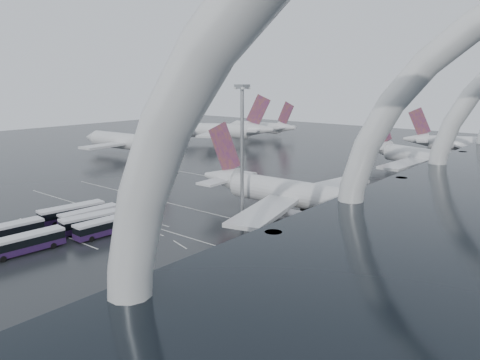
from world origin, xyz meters
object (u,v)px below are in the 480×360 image
Objects in this scene: airliner_gate_b at (432,159)px; bus_row_near_c at (94,221)px; jet_remote_far at (261,127)px; gse_cart_belly_a at (387,231)px; bus_row_near_d at (107,226)px; gse_cart_belly_c at (289,226)px; airliner_gate_c at (470,144)px; bus_row_near_a at (72,213)px; bus_row_far_a at (5,233)px; gse_cart_belly_d at (385,235)px; bus_row_far_c at (25,243)px; floodlight_mast at (242,140)px; bus_row_near_b at (89,216)px; jet_remote_mid at (220,131)px; airliner_main at (304,196)px; jet_remote_west at (128,142)px; gse_cart_belly_e at (364,214)px; gse_cart_belly_b at (397,216)px.

airliner_gate_b is 4.01× the size of bus_row_near_c.
jet_remote_far is 17.38× the size of gse_cart_belly_a.
airliner_gate_b is at bearing -13.22° from bus_row_near_d.
airliner_gate_c is at bearing 88.48° from gse_cart_belly_c.
bus_row_near_a reaches higher than bus_row_near_c.
bus_row_near_d is 17.31m from bus_row_far_a.
gse_cart_belly_d is at bearing 22.46° from gse_cart_belly_c.
bus_row_far_c is (-29.89, -155.01, -2.69)m from airliner_gate_c.
floodlight_mast reaches higher than bus_row_far_a.
bus_row_far_a is at bearing 147.23° from bus_row_near_d.
bus_row_near_b is (-35.78, -139.09, -2.79)m from airliner_gate_c.
airliner_gate_c is 0.99× the size of jet_remote_mid.
gse_cart_belly_a is (17.40, 1.31, -4.07)m from airliner_main.
gse_cart_belly_a is at bearing -47.13° from bus_row_near_d.
bus_row_near_c is 55.45m from gse_cart_belly_a.
jet_remote_west is at bearing 86.84° from jet_remote_far.
bus_row_far_c is at bearing -121.93° from gse_cart_belly_e.
bus_row_near_d is (67.41, -106.09, -3.97)m from jet_remote_mid.
bus_row_near_c is at bearing -131.61° from gse_cart_belly_e.
bus_row_near_d reaches higher than gse_cart_belly_c.
jet_remote_west is 3.64× the size of bus_row_far_c.
jet_remote_mid is 3.58× the size of bus_row_near_a.
jet_remote_mid is 1.75× the size of floodlight_mast.
floodlight_mast is at bearing -27.32° from bus_row_far_c.
jet_remote_far is 146.39m from gse_cart_belly_c.
jet_remote_far reaches higher than gse_cart_belly_d.
airliner_gate_c reaches higher than gse_cart_belly_b.
bus_row_near_b reaches higher than gse_cart_belly_e.
airliner_main is 4.27× the size of bus_row_far_c.
bus_row_near_a is at bearing -138.88° from gse_cart_belly_b.
bus_row_far_c is at bearing -164.25° from bus_row_near_c.
bus_row_near_d is at bearing 115.17° from jet_remote_far.
jet_remote_west is 22.01× the size of gse_cart_belly_e.
gse_cart_belly_d is (16.36, 6.76, -0.10)m from gse_cart_belly_c.
floodlight_mast is (21.40, 18.65, 15.48)m from bus_row_near_c.
jet_remote_west reaches higher than bus_row_near_b.
airliner_main reaches higher than gse_cart_belly_d.
jet_remote_west is 20.16× the size of gse_cart_belly_a.
floodlight_mast is at bearing -40.72° from bus_row_near_c.
airliner_main is 17.92m from gse_cart_belly_a.
floodlight_mast reaches higher than gse_cart_belly_d.
airliner_main reaches higher than bus_row_near_c.
jet_remote_west is at bearing 167.18° from gse_cart_belly_a.
bus_row_far_c is (1.89, -14.30, 0.03)m from bus_row_near_c.
airliner_gate_c is 1.17× the size of jet_remote_far.
bus_row_near_a is 62.08m from gse_cart_belly_a.
floodlight_mast is 12.72× the size of gse_cart_belly_e.
gse_cart_belly_b is at bearing -63.62° from airliner_gate_b.
jet_remote_mid is 120.00m from bus_row_near_b.
bus_row_near_b is (-36.03, -94.83, -2.93)m from airliner_gate_b.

